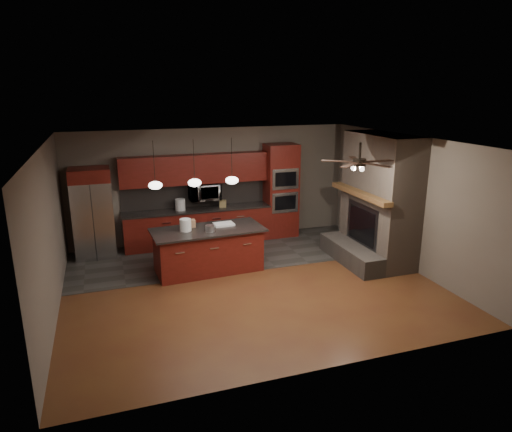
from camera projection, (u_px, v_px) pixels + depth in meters
name	position (u px, v px, depth m)	size (l,w,h in m)	color
ground	(250.00, 284.00, 8.99)	(7.00, 7.00, 0.00)	brown
ceiling	(250.00, 141.00, 8.23)	(7.00, 6.00, 0.02)	white
back_wall	(213.00, 185.00, 11.34)	(7.00, 0.02, 2.80)	#675C52
right_wall	(407.00, 202.00, 9.69)	(0.02, 6.00, 2.80)	#675C52
left_wall	(49.00, 234.00, 7.53)	(0.02, 6.00, 2.80)	#675C52
slate_tile_patch	(227.00, 253.00, 10.63)	(7.00, 2.40, 0.01)	#373532
fireplace_column	(377.00, 204.00, 9.94)	(1.30, 2.10, 2.80)	#6C5B4D
back_cabinetry	(197.00, 208.00, 11.10)	(3.59, 0.64, 2.20)	maroon
oven_tower	(281.00, 191.00, 11.64)	(0.80, 0.63, 2.38)	maroon
microwave	(204.00, 192.00, 11.06)	(0.73, 0.41, 0.50)	silver
refrigerator	(93.00, 213.00, 10.22)	(0.87, 0.75, 2.04)	silver
kitchen_island	(208.00, 250.00, 9.54)	(2.36, 1.18, 0.92)	maroon
white_bucket	(185.00, 225.00, 9.26)	(0.23, 0.23, 0.25)	white
paint_can	(210.00, 228.00, 9.25)	(0.19, 0.19, 0.13)	silver
paint_tray	(224.00, 224.00, 9.67)	(0.42, 0.29, 0.04)	white
cardboard_box	(189.00, 223.00, 9.53)	(0.24, 0.17, 0.15)	#AD7C59
counter_bucket	(180.00, 205.00, 10.90)	(0.24, 0.24, 0.27)	silver
counter_box	(223.00, 204.00, 11.18)	(0.16, 0.12, 0.18)	#937D4C
pendant_left	(155.00, 185.00, 8.58)	(0.26, 0.26, 0.92)	black
pendant_center	(195.00, 183.00, 8.82)	(0.26, 0.26, 0.92)	black
pendant_right	(232.00, 180.00, 9.05)	(0.26, 0.26, 0.92)	black
ceiling_fan	(359.00, 162.00, 8.15)	(1.27, 1.33, 0.41)	black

